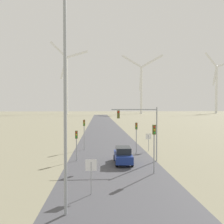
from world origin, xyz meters
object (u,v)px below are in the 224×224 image
at_px(wind_turbine_left, 67,79).
at_px(wind_turbine_right, 216,85).
at_px(traffic_light_post_mid_left, 84,128).
at_px(traffic_light_mast_overhead, 141,122).
at_px(traffic_light_post_near_right, 154,138).
at_px(stop_sign_near, 91,170).
at_px(streetlamp, 65,83).
at_px(car_approaching, 123,155).
at_px(stop_sign_far, 149,139).
at_px(wind_turbine_center, 141,84).
at_px(traffic_light_post_mid_right, 136,131).
at_px(traffic_light_post_near_left, 76,139).

height_order(wind_turbine_left, wind_turbine_right, wind_turbine_left).
distance_m(traffic_light_post_mid_left, traffic_light_mast_overhead, 9.98).
xyz_separation_m(traffic_light_post_near_right, traffic_light_post_mid_left, (-7.21, 11.69, -0.14)).
relative_size(stop_sign_near, wind_turbine_left, 0.04).
relative_size(traffic_light_mast_overhead, wind_turbine_right, 0.11).
relative_size(streetlamp, car_approaching, 3.01).
distance_m(stop_sign_far, traffic_light_mast_overhead, 6.49).
xyz_separation_m(traffic_light_mast_overhead, car_approaching, (-2.13, -0.82, -3.52)).
distance_m(traffic_light_mast_overhead, car_approaching, 4.20).
distance_m(streetlamp, wind_turbine_center, 187.34).
height_order(stop_sign_far, traffic_light_post_near_right, traffic_light_post_near_right).
bearing_deg(streetlamp, wind_turbine_right, 58.91).
bearing_deg(car_approaching, traffic_light_post_mid_right, 64.86).
xyz_separation_m(wind_turbine_left, wind_turbine_right, (139.89, 4.56, -3.32)).
bearing_deg(wind_turbine_center, streetlamp, -102.47).
xyz_separation_m(stop_sign_far, traffic_light_post_mid_left, (-9.02, 1.63, 1.43)).
relative_size(traffic_light_post_near_left, wind_turbine_center, 0.06).
relative_size(traffic_light_post_near_right, traffic_light_post_mid_right, 1.10).
distance_m(traffic_light_post_near_right, wind_turbine_left, 181.47).
xyz_separation_m(streetlamp, traffic_light_post_mid_left, (-0.19, 18.99, -4.36)).
bearing_deg(wind_turbine_left, traffic_light_post_mid_right, -78.75).
distance_m(streetlamp, car_approaching, 13.65).
bearing_deg(traffic_light_post_near_right, traffic_light_post_mid_right, 90.94).
distance_m(wind_turbine_left, wind_turbine_center, 66.86).
bearing_deg(stop_sign_near, traffic_light_post_near_right, 38.59).
bearing_deg(traffic_light_post_near_right, wind_turbine_center, 79.23).
bearing_deg(traffic_light_mast_overhead, stop_sign_far, 68.67).
relative_size(streetlamp, traffic_light_post_mid_right, 3.03).
relative_size(traffic_light_post_near_left, traffic_light_post_mid_right, 0.84).
bearing_deg(wind_turbine_center, traffic_light_post_near_right, -100.77).
bearing_deg(car_approaching, wind_turbine_right, 58.42).
distance_m(traffic_light_post_mid_right, traffic_light_mast_overhead, 4.37).
height_order(traffic_light_post_near_right, traffic_light_post_mid_left, traffic_light_post_near_right).
distance_m(traffic_light_post_mid_right, wind_turbine_left, 173.06).
xyz_separation_m(stop_sign_far, traffic_light_post_near_right, (-1.81, -10.06, 1.57)).
distance_m(traffic_light_post_near_right, wind_turbine_right, 211.16).
relative_size(traffic_light_post_mid_left, wind_turbine_left, 0.07).
distance_m(traffic_light_post_mid_left, wind_turbine_right, 205.16).
distance_m(stop_sign_far, car_approaching, 7.68).
bearing_deg(traffic_light_post_mid_right, stop_sign_near, -112.67).
relative_size(wind_turbine_left, wind_turbine_right, 1.13).
xyz_separation_m(streetlamp, stop_sign_far, (8.83, 17.37, -5.79)).
bearing_deg(traffic_light_post_mid_right, car_approaching, -115.14).
xyz_separation_m(traffic_light_post_mid_right, wind_turbine_center, (33.37, 165.98, 23.46)).
relative_size(traffic_light_post_mid_right, traffic_light_mast_overhead, 0.67).
bearing_deg(wind_turbine_left, car_approaching, -79.81).
xyz_separation_m(traffic_light_post_near_right, wind_turbine_center, (33.23, 174.67, 23.16)).
xyz_separation_m(traffic_light_post_near_right, wind_turbine_right, (106.40, 180.82, 23.91)).
height_order(traffic_light_post_near_right, wind_turbine_left, wind_turbine_left).
bearing_deg(streetlamp, traffic_light_mast_overhead, 60.61).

